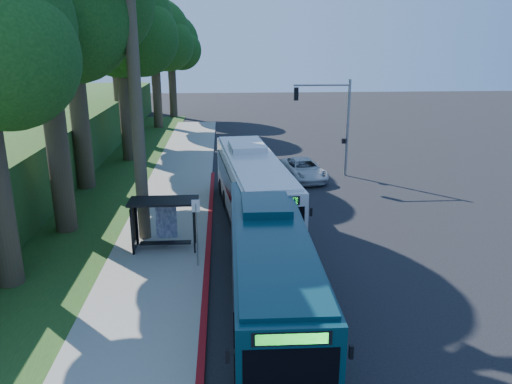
{
  "coord_description": "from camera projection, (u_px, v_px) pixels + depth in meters",
  "views": [
    {
      "loc": [
        -4.17,
        -25.21,
        9.7
      ],
      "look_at": [
        -2.43,
        1.0,
        1.62
      ],
      "focal_mm": 35.0,
      "sensor_mm": 36.0,
      "label": 1
    }
  ],
  "objects": [
    {
      "name": "pickup",
      "position": [
        304.0,
        169.0,
        35.85
      ],
      "size": [
        3.17,
        5.53,
        1.45
      ],
      "primitive_type": "imported",
      "rotation": [
        0.0,
        0.0,
        0.15
      ],
      "color": "beige",
      "rests_on": "ground"
    },
    {
      "name": "grass_verge",
      "position": [
        83.0,
        201.0,
        31.09
      ],
      "size": [
        8.0,
        70.0,
        0.06
      ],
      "primitive_type": "cube",
      "color": "#234719",
      "rests_on": "ground"
    },
    {
      "name": "bus_shelter",
      "position": [
        159.0,
        214.0,
        23.44
      ],
      "size": [
        3.2,
        1.51,
        2.55
      ],
      "color": "black",
      "rests_on": "ground"
    },
    {
      "name": "tree_4",
      "position": [
        155.0,
        39.0,
        54.07
      ],
      "size": [
        8.4,
        8.0,
        14.14
      ],
      "color": "#382B1E",
      "rests_on": "ground"
    },
    {
      "name": "red_curb",
      "position": [
        208.0,
        257.0,
        23.01
      ],
      "size": [
        0.25,
        30.0,
        0.13
      ],
      "primitive_type": "cube",
      "color": "maroon",
      "rests_on": "ground"
    },
    {
      "name": "teal_bus",
      "position": [
        270.0,
        268.0,
        17.94
      ],
      "size": [
        2.82,
        12.47,
        3.71
      ],
      "rotation": [
        0.0,
        0.0,
        -0.01
      ],
      "color": "#0A2E38",
      "rests_on": "ground"
    },
    {
      "name": "tree_5",
      "position": [
        171.0,
        45.0,
        61.99
      ],
      "size": [
        7.35,
        7.0,
        12.86
      ],
      "color": "#382B1E",
      "rests_on": "ground"
    },
    {
      "name": "traffic_signal_pole",
      "position": [
        334.0,
        116.0,
        35.63
      ],
      "size": [
        4.1,
        0.3,
        7.0
      ],
      "color": "gray",
      "rests_on": "ground"
    },
    {
      "name": "tree_0",
      "position": [
        43.0,
        5.0,
        23.06
      ],
      "size": [
        8.4,
        8.0,
        15.7
      ],
      "color": "#382B1E",
      "rests_on": "ground"
    },
    {
      "name": "white_bus",
      "position": [
        253.0,
        187.0,
        27.43
      ],
      "size": [
        3.99,
        13.31,
        3.91
      ],
      "rotation": [
        0.0,
        0.0,
        0.09
      ],
      "color": "silver",
      "rests_on": "ground"
    },
    {
      "name": "ground",
      "position": [
        302.0,
        225.0,
        27.16
      ],
      "size": [
        140.0,
        140.0,
        0.0
      ],
      "primitive_type": "plane",
      "color": "black",
      "rests_on": "ground"
    },
    {
      "name": "stop_sign_pole",
      "position": [
        196.0,
        224.0,
        21.43
      ],
      "size": [
        0.35,
        0.06,
        3.17
      ],
      "color": "gray",
      "rests_on": "ground"
    },
    {
      "name": "tree_2",
      "position": [
        121.0,
        28.0,
        38.56
      ],
      "size": [
        8.82,
        8.4,
        15.12
      ],
      "color": "#382B1E",
      "rests_on": "ground"
    },
    {
      "name": "sidewalk",
      "position": [
        167.0,
        227.0,
        26.68
      ],
      "size": [
        4.5,
        70.0,
        0.12
      ],
      "primitive_type": "cube",
      "color": "gray",
      "rests_on": "ground"
    },
    {
      "name": "tree_3",
      "position": [
        115.0,
        13.0,
        45.62
      ],
      "size": [
        10.08,
        9.6,
        17.28
      ],
      "color": "#382B1E",
      "rests_on": "ground"
    }
  ]
}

